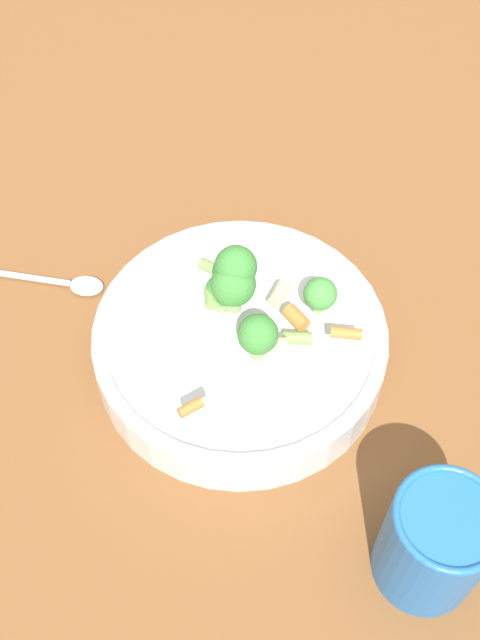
{
  "coord_description": "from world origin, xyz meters",
  "views": [
    {
      "loc": [
        -0.37,
        0.15,
        0.62
      ],
      "look_at": [
        0.0,
        0.0,
        0.07
      ],
      "focal_mm": 42.0,
      "sensor_mm": 36.0,
      "label": 1
    }
  ],
  "objects": [
    {
      "name": "ground_plane",
      "position": [
        0.0,
        0.0,
        0.0
      ],
      "size": [
        3.0,
        3.0,
        0.0
      ],
      "primitive_type": "plane",
      "color": "brown"
    },
    {
      "name": "bowl",
      "position": [
        0.0,
        0.0,
        0.03
      ],
      "size": [
        0.28,
        0.28,
        0.05
      ],
      "color": "silver",
      "rests_on": "ground_plane"
    },
    {
      "name": "pasta_salad",
      "position": [
        0.01,
        -0.01,
        0.09
      ],
      "size": [
        0.17,
        0.18,
        0.08
      ],
      "color": "#8CB766",
      "rests_on": "bowl"
    },
    {
      "name": "cup",
      "position": [
        -0.24,
        -0.06,
        0.06
      ],
      "size": [
        0.08,
        0.08,
        0.11
      ],
      "color": "#2366B2",
      "rests_on": "ground_plane"
    },
    {
      "name": "spoon",
      "position": [
        0.16,
        0.14,
        0.01
      ],
      "size": [
        0.1,
        0.15,
        0.01
      ],
      "rotation": [
        0.0,
        0.0,
        10.43
      ],
      "color": "silver",
      "rests_on": "ground_plane"
    }
  ]
}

